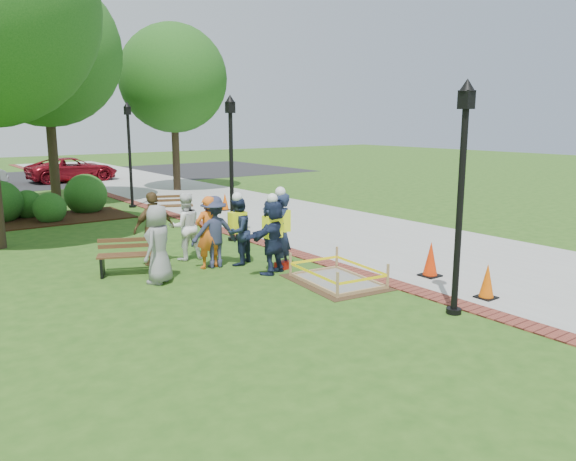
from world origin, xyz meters
TOP-DOWN VIEW (x-y plane):
  - ground at (0.00, 0.00)m, footprint 100.00×100.00m
  - sidewalk at (5.00, 10.00)m, footprint 6.00×60.00m
  - brick_edging at (1.75, 10.00)m, footprint 0.50×60.00m
  - mulch_bed at (-3.00, 12.00)m, footprint 7.00×3.00m
  - parking_lot at (0.00, 27.00)m, footprint 36.00×12.00m
  - wet_concrete_pad at (0.85, -0.16)m, footprint 1.95×2.48m
  - bench_near at (-2.57, 3.17)m, footprint 1.61×1.08m
  - bench_far at (1.38, 9.55)m, footprint 1.63×1.07m
  - cone_front at (2.50, -2.84)m, footprint 0.37×0.37m
  - cone_back at (2.86, -1.11)m, footprint 0.42×0.42m
  - cone_far at (3.90, 10.01)m, footprint 0.36×0.36m
  - toolbox at (0.53, 1.45)m, footprint 0.41×0.25m
  - lamp_near at (1.25, -3.00)m, footprint 0.28×0.28m
  - lamp_mid at (1.25, 5.00)m, footprint 0.28×0.28m
  - lamp_far at (1.25, 13.00)m, footprint 0.28×0.28m
  - tree_back at (-1.08, 15.51)m, footprint 6.08×6.08m
  - tree_right at (5.22, 17.11)m, footprint 5.30×5.30m
  - shrub_b at (-3.73, 12.63)m, footprint 1.58×1.58m
  - shrub_c at (-2.33, 11.48)m, footprint 1.13×1.13m
  - shrub_d at (-0.64, 12.88)m, footprint 1.61×1.61m
  - shrub_e at (-2.77, 12.91)m, footprint 1.11×1.11m
  - casual_person_a at (-2.33, 2.17)m, footprint 0.66×0.63m
  - casual_person_b at (-0.84, 2.64)m, footprint 0.58×0.38m
  - casual_person_c at (-0.92, 3.70)m, footprint 0.60×0.43m
  - casual_person_d at (-1.78, 3.66)m, footprint 0.61×0.42m
  - casual_person_e at (-0.69, 2.62)m, footprint 0.62×0.45m
  - hivis_worker_a at (0.14, 1.32)m, footprint 0.65×0.54m
  - hivis_worker_b at (0.46, 1.44)m, footprint 0.71×0.62m
  - hivis_worker_c at (-0.09, 2.49)m, footprint 0.63×0.57m
  - parked_car_c at (2.18, 24.59)m, footprint 2.28×4.76m

SIDE VIEW (x-z plane):
  - ground at x=0.00m, z-range 0.00..0.00m
  - shrub_b at x=-3.73m, z-range -0.79..0.79m
  - shrub_c at x=-2.33m, z-range -0.56..0.56m
  - shrub_d at x=-0.64m, z-range -0.81..0.81m
  - shrub_e at x=-2.77m, z-range -0.55..0.55m
  - parked_car_c at x=2.18m, z-range -0.76..0.76m
  - parking_lot at x=0.00m, z-range 0.00..0.01m
  - sidewalk at x=5.00m, z-range 0.00..0.02m
  - brick_edging at x=1.75m, z-range 0.00..0.03m
  - mulch_bed at x=-3.00m, z-range -0.01..0.04m
  - toolbox at x=0.53m, z-range 0.00..0.19m
  - wet_concrete_pad at x=0.85m, z-range -0.04..0.51m
  - bench_near at x=-2.57m, z-range -0.15..0.68m
  - bench_far at x=1.38m, z-range -0.15..0.69m
  - cone_far at x=3.90m, z-range -0.01..0.69m
  - cone_front at x=2.50m, z-range -0.01..0.72m
  - cone_back at x=2.86m, z-range -0.02..0.82m
  - casual_person_c at x=-0.92m, z-range 0.00..1.74m
  - casual_person_a at x=-2.33m, z-range 0.00..1.74m
  - casual_person_e at x=-0.69m, z-range 0.00..1.75m
  - casual_person_b at x=-0.84m, z-range 0.00..1.76m
  - hivis_worker_c at x=-0.09m, z-range 0.00..1.81m
  - casual_person_d at x=-1.78m, z-range 0.00..1.83m
  - hivis_worker_a at x=0.14m, z-range -0.01..1.89m
  - hivis_worker_b at x=0.46m, z-range -0.02..2.00m
  - lamp_near at x=1.25m, z-range 0.35..4.61m
  - lamp_mid at x=1.25m, z-range 0.35..4.61m
  - lamp_far at x=1.25m, z-range 0.35..4.61m
  - tree_right at x=5.22m, z-range 1.43..9.62m
  - tree_back at x=-1.08m, z-range 1.60..10.92m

